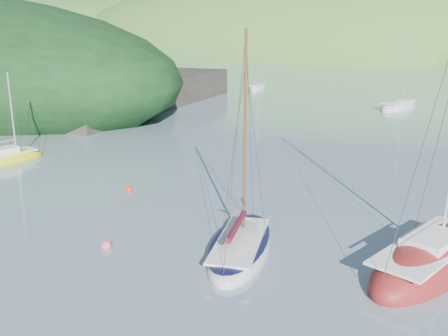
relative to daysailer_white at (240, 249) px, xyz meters
The scene contains 7 objects.
ground 5.69m from the daysailer_white, 118.76° to the right, with size 700.00×700.00×0.00m, color gray.
daysailer_white is the anchor object (origin of this frame).
sloop_red 7.76m from the daysailer_white, 23.22° to the left, with size 4.76×8.96×12.62m.
sailboat_yellow 22.50m from the daysailer_white, 168.70° to the left, with size 2.74×5.48×6.97m.
distant_sloop_a 44.74m from the daysailer_white, 95.14° to the left, with size 4.12×7.96×10.83m.
distant_sloop_c 60.08m from the daysailer_white, 117.63° to the left, with size 3.84×6.80×9.18m.
mooring_buoys 2.26m from the daysailer_white, 151.28° to the left, with size 19.34×6.94×0.48m.
Camera 1 is at (12.56, -12.02, 9.33)m, focal length 40.00 mm.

